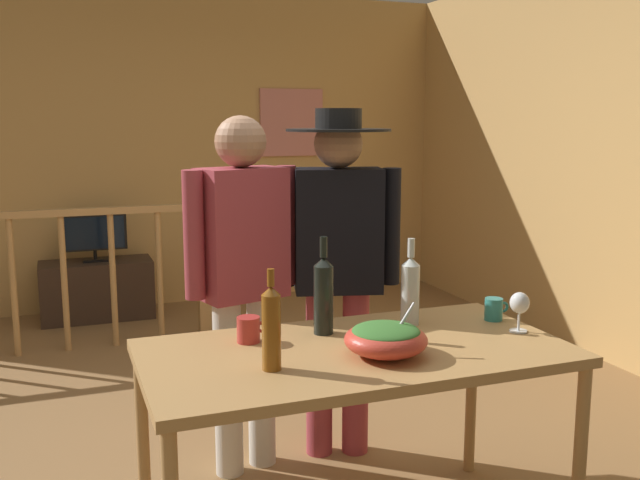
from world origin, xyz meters
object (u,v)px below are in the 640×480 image
(wine_bottle_amber, at_px, (271,327))
(person_standing_left, at_px, (243,266))
(wine_glass, at_px, (520,305))
(wine_bottle_clear, at_px, (410,289))
(flat_screen_tv, at_px, (94,234))
(mug_teal, at_px, (494,309))
(person_standing_right, at_px, (338,251))
(salad_bowl, at_px, (386,338))
(wine_bottle_dark, at_px, (323,294))
(tv_console, at_px, (97,290))
(stair_railing, at_px, (71,264))
(framed_picture, at_px, (292,123))
(serving_table, at_px, (356,366))
(mug_red, at_px, (249,329))

(wine_bottle_amber, distance_m, person_standing_left, 0.89)
(wine_glass, bearing_deg, wine_bottle_clear, 145.73)
(flat_screen_tv, relative_size, wine_glass, 3.15)
(mug_teal, xyz_separation_m, person_standing_right, (-0.46, 0.63, 0.17))
(flat_screen_tv, distance_m, wine_bottle_clear, 3.66)
(salad_bowl, xyz_separation_m, person_standing_left, (-0.30, 0.88, 0.12))
(wine_bottle_dark, relative_size, person_standing_left, 0.23)
(tv_console, bearing_deg, stair_railing, -104.37)
(flat_screen_tv, height_order, person_standing_right, person_standing_right)
(wine_bottle_clear, relative_size, person_standing_left, 0.22)
(wine_bottle_dark, relative_size, mug_teal, 3.49)
(framed_picture, distance_m, mug_teal, 3.97)
(mug_teal, bearing_deg, wine_glass, -91.23)
(wine_bottle_dark, xyz_separation_m, mug_teal, (0.75, -0.07, -0.11))
(framed_picture, distance_m, wine_bottle_dark, 4.02)
(serving_table, relative_size, mug_teal, 14.12)
(serving_table, xyz_separation_m, wine_bottle_clear, (0.33, 0.21, 0.22))
(salad_bowl, height_order, wine_bottle_clear, wine_bottle_clear)
(wine_glass, bearing_deg, flat_screen_tv, 110.98)
(flat_screen_tv, xyz_separation_m, mug_teal, (1.44, -3.56, 0.13))
(stair_railing, relative_size, wine_bottle_clear, 7.62)
(framed_picture, height_order, tv_console, framed_picture)
(tv_console, height_order, wine_glass, wine_glass)
(tv_console, height_order, person_standing_left, person_standing_left)
(framed_picture, xyz_separation_m, wine_bottle_clear, (-0.74, -3.81, -0.66))
(person_standing_left, xyz_separation_m, person_standing_right, (0.47, 0.00, 0.04))
(wine_bottle_amber, height_order, wine_bottle_dark, wine_bottle_dark)
(flat_screen_tv, bearing_deg, person_standing_right, -71.64)
(salad_bowl, xyz_separation_m, mug_teal, (0.63, 0.25, -0.02))
(wine_bottle_clear, relative_size, mug_red, 2.91)
(stair_railing, xyz_separation_m, person_standing_right, (1.18, -2.15, 0.39))
(salad_bowl, xyz_separation_m, wine_glass, (0.63, 0.07, 0.05))
(framed_picture, xyz_separation_m, mug_red, (-1.43, -3.81, -0.76))
(wine_glass, height_order, mug_teal, wine_glass)
(mug_teal, bearing_deg, flat_screen_tv, 111.99)
(flat_screen_tv, relative_size, wine_bottle_amber, 1.46)
(wine_glass, bearing_deg, person_standing_right, 119.74)
(tv_console, xyz_separation_m, serving_table, (0.74, -3.73, 0.49))
(mug_red, height_order, person_standing_left, person_standing_left)
(stair_railing, distance_m, wine_bottle_clear, 3.01)
(flat_screen_tv, xyz_separation_m, wine_bottle_clear, (1.07, -3.49, 0.24))
(tv_console, distance_m, mug_teal, 3.91)
(framed_picture, distance_m, flat_screen_tv, 2.05)
(framed_picture, distance_m, salad_bowl, 4.32)
(serving_table, height_order, person_standing_left, person_standing_left)
(stair_railing, height_order, flat_screen_tv, stair_railing)
(serving_table, bearing_deg, person_standing_left, 107.06)
(salad_bowl, height_order, person_standing_right, person_standing_right)
(framed_picture, distance_m, mug_red, 4.14)
(wine_glass, height_order, person_standing_right, person_standing_right)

